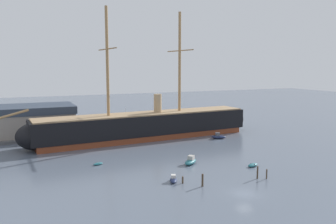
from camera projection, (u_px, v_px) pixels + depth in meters
The scene contains 13 objects.
ground_plane at pixel (245, 194), 55.10m from camera, with size 400.00×400.00×0.00m, color slate.
tall_ship at pixel (146, 125), 96.10m from camera, with size 73.72×15.96×35.44m.
motorboat_foreground_left at pixel (173, 179), 60.70m from camera, with size 2.28×3.17×1.23m.
dinghy_foreground_right at pixel (253, 165), 69.85m from camera, with size 2.95×1.89×0.64m.
motorboat_near_centre at pixel (191, 161), 71.63m from camera, with size 4.34×4.01×1.76m.
dinghy_mid_left at pixel (98, 164), 70.98m from camera, with size 2.31×1.50×0.50m.
motorboat_alongside_stern at pixel (218, 137), 96.75m from camera, with size 4.32×3.42×1.69m.
sailboat_far_right at pixel (222, 127), 113.49m from camera, with size 3.49×3.23×4.78m.
sailboat_distant_centre at pixel (126, 125), 115.52m from camera, with size 2.94×5.15×6.42m.
mooring_piling_nearest at pixel (267, 174), 62.21m from camera, with size 0.26×0.26×1.79m, color #4C3D2D.
mooring_piling_left_pair at pixel (203, 180), 58.24m from camera, with size 0.34×0.34×2.19m, color #423323.
mooring_piling_right_pair at pixel (183, 180), 59.87m from camera, with size 0.32×0.32×1.23m, color #4C3D2D.
mooring_piling_midwater at pixel (257, 172), 62.30m from camera, with size 0.29×0.29×2.31m, color #423323.
Camera 1 is at (-32.70, -43.31, 20.31)m, focal length 36.79 mm.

